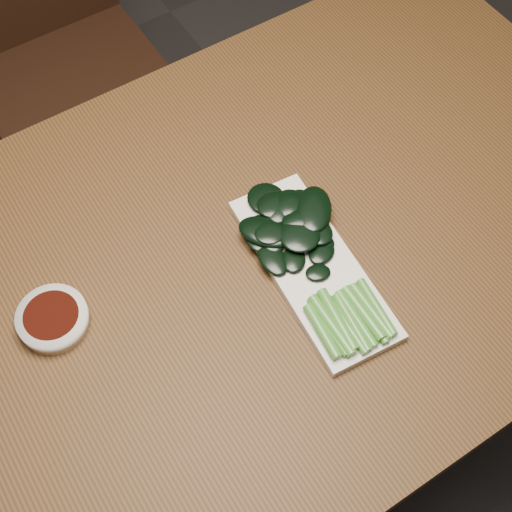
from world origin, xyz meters
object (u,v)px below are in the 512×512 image
object	(u,v)px
table	(232,286)
serving_plate	(313,268)
sauce_bowl	(53,319)
gai_lan	(306,247)
chair_far	(57,49)

from	to	relation	value
table	serving_plate	world-z (taller)	serving_plate
sauce_bowl	gai_lan	size ratio (longest dim) A/B	0.31
table	chair_far	bearing A→B (deg)	87.55
gai_lan	table	bearing A→B (deg)	152.63
chair_far	table	bearing A→B (deg)	-92.63
table	chair_far	size ratio (longest dim) A/B	1.57
chair_far	sauce_bowl	size ratio (longest dim) A/B	9.05
serving_plate	gai_lan	size ratio (longest dim) A/B	1.00
gai_lan	chair_far	bearing A→B (deg)	94.01
table	gai_lan	distance (m)	0.15
chair_far	gai_lan	distance (m)	0.93
chair_far	serving_plate	size ratio (longest dim) A/B	2.77
serving_plate	chair_far	bearing A→B (deg)	93.68
chair_far	gai_lan	xyz separation A→B (m)	(0.06, -0.89, 0.29)
sauce_bowl	gai_lan	world-z (taller)	gai_lan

